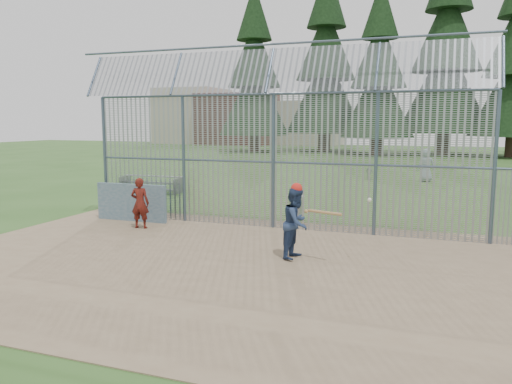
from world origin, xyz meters
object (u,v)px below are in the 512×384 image
at_px(batter, 296,223).
at_px(bleacher, 151,183).
at_px(trash_can, 296,207).
at_px(dugout_wall, 131,202).
at_px(onlooker, 140,203).

xyz_separation_m(batter, bleacher, (-9.19, 8.52, -0.44)).
bearing_deg(batter, bleacher, 54.35).
height_order(trash_can, bleacher, trash_can).
xyz_separation_m(dugout_wall, batter, (6.17, -2.46, 0.23)).
height_order(onlooker, trash_can, onlooker).
xyz_separation_m(trash_can, bleacher, (-7.85, 3.65, 0.03)).
bearing_deg(bleacher, trash_can, -24.93).
bearing_deg(bleacher, onlooker, -60.51).
height_order(batter, bleacher, batter).
xyz_separation_m(onlooker, trash_can, (3.93, 3.28, -0.40)).
bearing_deg(onlooker, trash_can, -150.55).
bearing_deg(dugout_wall, onlooker, -44.29).
bearing_deg(trash_can, dugout_wall, -153.50).
bearing_deg(dugout_wall, bleacher, 116.54).
distance_m(trash_can, bleacher, 8.66).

